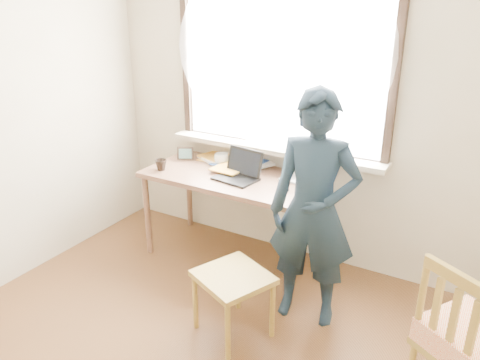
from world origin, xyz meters
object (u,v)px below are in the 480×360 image
Objects in this scene: side_chair at (470,342)px; desk at (231,184)px; person at (314,211)px; laptop at (239,172)px; work_chair at (233,284)px; mug_white at (221,159)px; mug_dark at (161,165)px.

desk is at bearing 156.35° from side_chair.
side_chair is 0.59× the size of person.
work_chair is (0.41, -0.79, -0.43)m from laptop.
person is at bearing 157.35° from side_chair.
mug_dark is at bearing -134.28° from mug_white.
side_chair is 1.14m from person.
mug_white is at bearing 154.51° from side_chair.
desk reaches higher than work_chair.
person reaches higher than work_chair.
side_chair reaches higher than desk.
mug_white is at bearing 125.38° from work_chair.
mug_white is (-0.29, 0.20, -0.00)m from laptop.
work_chair is 1.38m from side_chair.
mug_dark reaches higher than desk.
mug_white is 2.32m from side_chair.
side_chair is (2.43, -0.62, -0.30)m from mug_dark.
person is (0.86, -0.40, 0.12)m from desk.
side_chair is (1.78, -0.79, -0.31)m from laptop.
work_chair is at bearing -30.54° from mug_dark.
mug_dark is (-0.55, -0.20, 0.12)m from desk.
desk is 0.29m from mug_white.
side_chair is at bearing -32.73° from person.
laptop is 3.73× the size of mug_dark.
desk is 14.50× the size of mug_dark.
mug_white is at bearing 45.72° from mug_dark.
person is at bearing 50.39° from work_chair.
person reaches higher than mug_white.
mug_dark is at bearing 165.62° from side_chair.
mug_dark is at bearing -160.13° from desk.
laptop is 1.98m from side_chair.
desk is 1.02m from work_chair.
mug_white is 0.08× the size of person.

